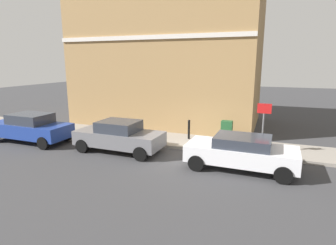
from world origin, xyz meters
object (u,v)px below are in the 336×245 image
car_grey (119,136)px  car_blue (30,127)px  bollard_near_cabinet (189,129)px  car_white (241,152)px  street_sign (264,120)px  utility_cabinet (227,133)px

car_grey → car_blue: size_ratio=0.93×
bollard_near_cabinet → car_blue: bearing=111.0°
car_white → street_sign: size_ratio=1.87×
car_blue → car_white: bearing=-179.6°
car_grey → car_blue: (-0.22, 5.30, 0.02)m
car_blue → car_grey: bearing=-177.0°
car_white → utility_cabinet: bearing=-69.3°
car_grey → utility_cabinet: 5.37m
car_grey → street_sign: bearing=-164.1°
car_grey → street_sign: (1.66, -6.38, 0.90)m
car_grey → street_sign: size_ratio=1.84×
car_white → utility_cabinet: 3.18m
utility_cabinet → car_blue: bearing=106.5°
car_white → car_blue: car_blue is taller
car_blue → bollard_near_cabinet: (3.04, -7.92, -0.08)m
utility_cabinet → street_sign: size_ratio=0.50×
car_white → street_sign: 2.26m
street_sign → bollard_near_cabinet: bearing=72.9°
car_white → car_blue: 10.98m
car_blue → street_sign: (1.88, -11.69, 0.88)m
utility_cabinet → bollard_near_cabinet: 2.02m
bollard_near_cabinet → street_sign: 4.06m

